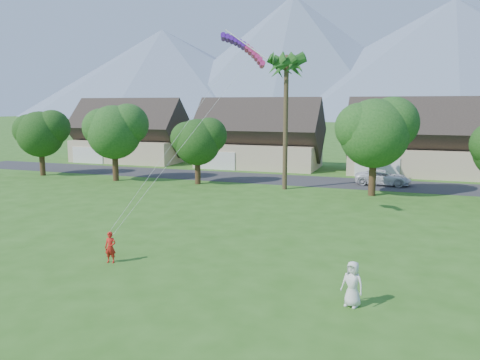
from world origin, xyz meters
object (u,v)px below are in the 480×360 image
at_px(parked_car, 383,178).
at_px(parafoil_kite, 245,47).
at_px(kite_flyer, 110,247).
at_px(watcher, 352,284).

distance_m(parked_car, parafoil_kite, 23.89).
height_order(kite_flyer, watcher, watcher).
distance_m(watcher, parafoil_kite, 16.58).
bearing_deg(parked_car, watcher, -179.24).
xyz_separation_m(kite_flyer, watcher, (12.09, -1.26, 0.12)).
distance_m(kite_flyer, watcher, 12.15).
height_order(watcher, parked_car, watcher).
bearing_deg(parafoil_kite, kite_flyer, -130.79).
xyz_separation_m(kite_flyer, parafoil_kite, (4.18, 8.85, 10.62)).
bearing_deg(parked_car, kite_flyer, 157.94).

